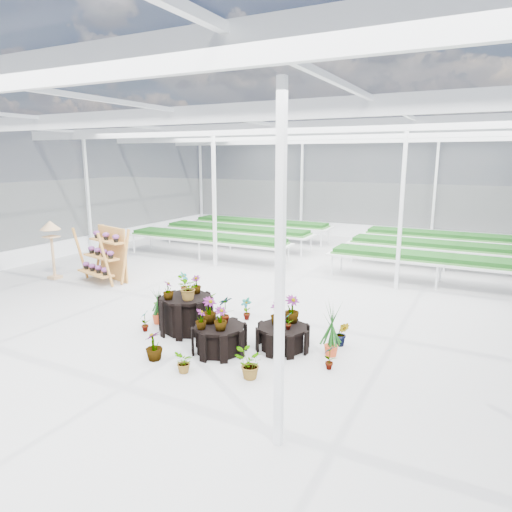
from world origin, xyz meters
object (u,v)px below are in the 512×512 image
at_px(plinth_low, 283,338).
at_px(plinth_tall, 186,314).
at_px(bird_table, 52,250).
at_px(shelf_rack, 102,255).
at_px(plinth_mid, 219,339).

bearing_deg(plinth_low, plinth_tall, -177.40).
height_order(plinth_tall, bird_table, bird_table).
bearing_deg(shelf_rack, plinth_mid, -10.67).
xyz_separation_m(plinth_tall, plinth_mid, (1.20, -0.60, -0.12)).
bearing_deg(bird_table, plinth_low, -24.46).
bearing_deg(plinth_mid, shelf_rack, 154.53).
xyz_separation_m(plinth_low, shelf_rack, (-6.74, 2.03, 0.58)).
bearing_deg(plinth_mid, plinth_tall, 153.43).
distance_m(plinth_mid, plinth_low, 1.22).
height_order(plinth_low, bird_table, bird_table).
height_order(plinth_mid, plinth_low, plinth_mid).
xyz_separation_m(plinth_low, bird_table, (-8.34, 1.60, 0.67)).
xyz_separation_m(plinth_tall, plinth_low, (2.20, 0.10, -0.16)).
bearing_deg(bird_table, shelf_rack, 1.54).
relative_size(plinth_tall, shelf_rack, 0.69).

